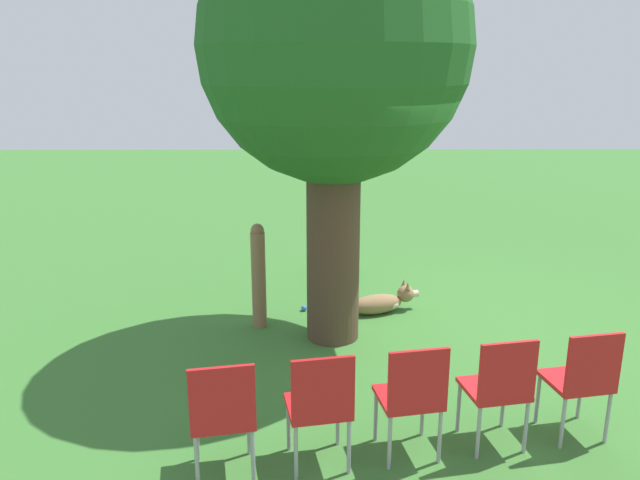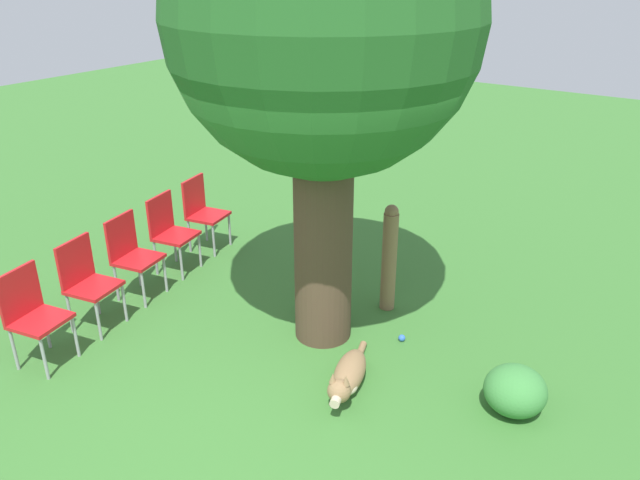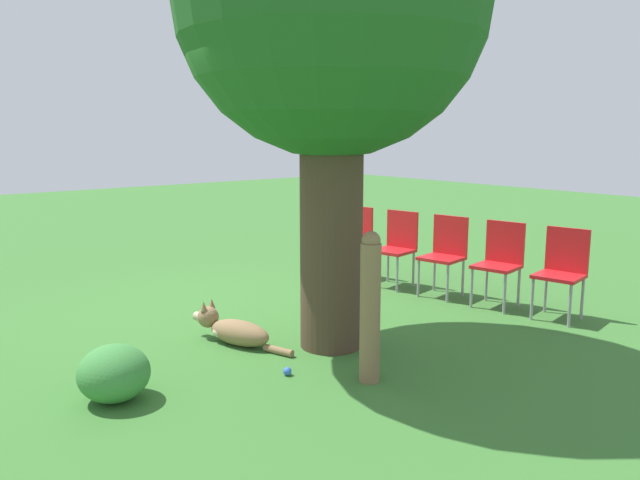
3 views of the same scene
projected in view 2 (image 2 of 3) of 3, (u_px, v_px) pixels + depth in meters
The scene contains 11 objects.
ground_plane at pixel (256, 402), 5.28m from camera, with size 30.00×30.00×0.00m, color #38702D.
oak_tree at pixel (324, 27), 5.02m from camera, with size 2.62×2.62×4.30m.
dog at pixel (348, 376), 5.40m from camera, with size 0.47×1.09×0.36m.
fence_post at pixel (389, 257), 6.45m from camera, with size 0.16×0.16×1.18m.
red_chair_0 at pixel (32, 311), 5.60m from camera, with size 0.49×0.51×0.93m.
red_chair_1 at pixel (86, 278), 6.16m from camera, with size 0.49×0.51×0.93m.
red_chair_2 at pixel (131, 251), 6.73m from camera, with size 0.49×0.51×0.93m.
red_chair_3 at pixel (169, 228), 7.29m from camera, with size 0.49×0.51×0.93m.
red_chair_4 at pixel (202, 209), 7.85m from camera, with size 0.49×0.51×0.93m.
tennis_ball at pixel (402, 338), 6.10m from camera, with size 0.07×0.07×0.07m.
low_shrub at pixel (515, 391), 5.10m from camera, with size 0.51×0.51×0.41m.
Camera 2 is at (2.82, -3.19, 3.45)m, focal length 35.00 mm.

